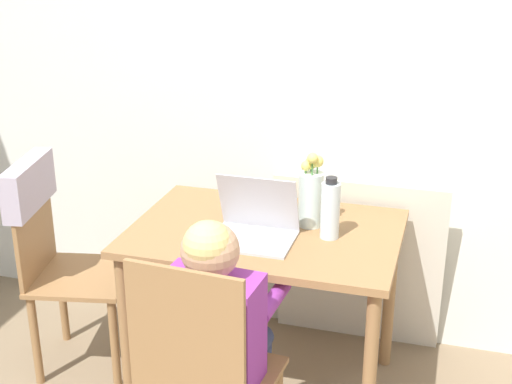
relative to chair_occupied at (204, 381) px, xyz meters
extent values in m
cube|color=silver|center=(0.24, 1.22, 0.78)|extent=(6.40, 0.05, 2.50)
cube|color=olive|center=(0.02, 0.66, 0.24)|extent=(1.05, 0.72, 0.03)
cylinder|color=olive|center=(-0.45, 0.35, -0.12)|extent=(0.05, 0.05, 0.70)
cylinder|color=olive|center=(0.49, 0.35, -0.12)|extent=(0.05, 0.05, 0.70)
cylinder|color=olive|center=(-0.45, 0.97, -0.12)|extent=(0.05, 0.05, 0.70)
cylinder|color=olive|center=(0.49, 0.97, -0.12)|extent=(0.05, 0.05, 0.70)
cube|color=olive|center=(0.01, 0.07, -0.04)|extent=(0.43, 0.43, 0.02)
cube|color=olive|center=(-0.01, -0.12, 0.21)|extent=(0.38, 0.05, 0.49)
cube|color=olive|center=(-0.78, 0.61, -0.04)|extent=(0.47, 0.47, 0.02)
cube|color=olive|center=(-0.97, 0.57, 0.21)|extent=(0.09, 0.38, 0.49)
cylinder|color=olive|center=(-0.58, 0.47, -0.26)|extent=(0.04, 0.04, 0.42)
cylinder|color=olive|center=(-0.65, 0.81, -0.26)|extent=(0.04, 0.04, 0.42)
cylinder|color=olive|center=(-0.91, 0.41, -0.26)|extent=(0.04, 0.04, 0.42)
cylinder|color=olive|center=(-0.98, 0.74, -0.26)|extent=(0.04, 0.04, 0.42)
cube|color=#ADA3B7|center=(-0.97, 0.57, 0.37)|extent=(0.16, 0.40, 0.20)
cube|color=purple|center=(0.01, 0.07, 0.15)|extent=(0.33, 0.20, 0.37)
sphere|color=tan|center=(0.01, 0.07, 0.43)|extent=(0.19, 0.19, 0.19)
sphere|color=#D8BC72|center=(0.00, 0.06, 0.46)|extent=(0.16, 0.16, 0.16)
cylinder|color=navy|center=(0.09, 0.21, -0.02)|extent=(0.11, 0.29, 0.09)
cylinder|color=navy|center=(-0.06, 0.22, -0.02)|extent=(0.11, 0.29, 0.09)
cylinder|color=navy|center=(-0.04, 0.36, -0.25)|extent=(0.07, 0.07, 0.44)
cylinder|color=purple|center=(0.15, 0.27, 0.17)|extent=(0.07, 0.24, 0.06)
cylinder|color=purple|center=(-0.11, 0.29, 0.17)|extent=(0.07, 0.24, 0.06)
cube|color=#B2B2B7|center=(0.00, 0.54, 0.26)|extent=(0.31, 0.25, 0.01)
cube|color=silver|center=(0.00, 0.54, 0.27)|extent=(0.27, 0.17, 0.00)
cube|color=#B2B2B7|center=(0.00, 0.62, 0.38)|extent=(0.31, 0.09, 0.23)
cube|color=black|center=(0.00, 0.62, 0.38)|extent=(0.28, 0.08, 0.20)
cylinder|color=silver|center=(0.18, 0.75, 0.36)|extent=(0.10, 0.10, 0.22)
cylinder|color=#3D7A38|center=(0.20, 0.76, 0.41)|extent=(0.01, 0.01, 0.22)
sphere|color=#EFDB66|center=(0.20, 0.76, 0.52)|extent=(0.05, 0.05, 0.05)
cylinder|color=#3D7A38|center=(0.17, 0.77, 0.40)|extent=(0.01, 0.01, 0.21)
sphere|color=#EFDB66|center=(0.17, 0.77, 0.51)|extent=(0.05, 0.05, 0.05)
cylinder|color=#3D7A38|center=(0.16, 0.74, 0.40)|extent=(0.01, 0.01, 0.20)
sphere|color=#EFDB66|center=(0.16, 0.74, 0.50)|extent=(0.04, 0.04, 0.04)
cylinder|color=#3D7A38|center=(0.18, 0.73, 0.42)|extent=(0.01, 0.01, 0.24)
sphere|color=#EFDB66|center=(0.18, 0.73, 0.54)|extent=(0.04, 0.04, 0.04)
cylinder|color=silver|center=(0.27, 0.66, 0.36)|extent=(0.07, 0.07, 0.22)
cylinder|color=#262628|center=(0.27, 0.66, 0.49)|extent=(0.04, 0.04, 0.02)
cube|color=silver|center=(0.33, 1.11, -0.07)|extent=(0.76, 0.13, 0.82)
camera|label=1|loc=(0.70, -1.80, 1.39)|focal=50.00mm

